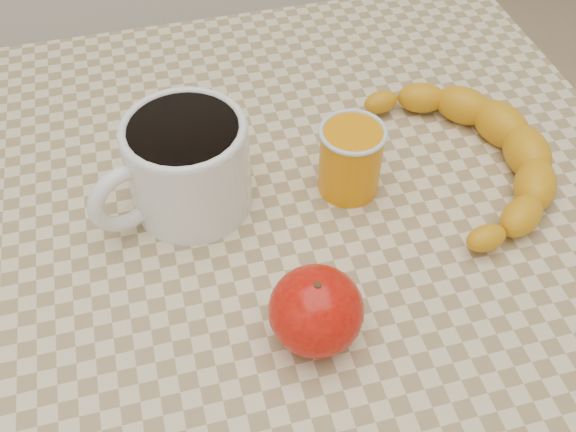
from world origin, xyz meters
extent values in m
cube|color=beige|center=(0.00, 0.00, 0.73)|extent=(0.80, 0.80, 0.04)
cube|color=olive|center=(0.00, 0.00, 0.68)|extent=(0.74, 0.74, 0.06)
cylinder|color=olive|center=(-0.35, 0.35, 0.35)|extent=(0.05, 0.05, 0.71)
cylinder|color=olive|center=(0.35, 0.35, 0.35)|extent=(0.05, 0.05, 0.71)
cylinder|color=white|center=(-0.08, 0.06, 0.80)|extent=(0.16, 0.16, 0.10)
cylinder|color=black|center=(-0.08, 0.06, 0.84)|extent=(0.10, 0.10, 0.01)
torus|color=white|center=(-0.08, 0.06, 0.85)|extent=(0.12, 0.12, 0.01)
torus|color=white|center=(-0.15, 0.04, 0.80)|extent=(0.08, 0.04, 0.08)
cylinder|color=orange|center=(0.08, 0.04, 0.79)|extent=(0.06, 0.06, 0.08)
torus|color=silver|center=(0.08, 0.04, 0.83)|extent=(0.07, 0.07, 0.00)
ellipsoid|color=#A00805|center=(-0.01, -0.12, 0.79)|extent=(0.11, 0.11, 0.07)
cylinder|color=#382311|center=(-0.01, -0.12, 0.82)|extent=(0.01, 0.01, 0.01)
camera|label=1|loc=(-0.11, -0.40, 1.24)|focal=40.00mm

